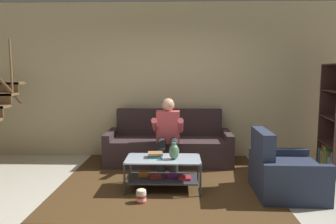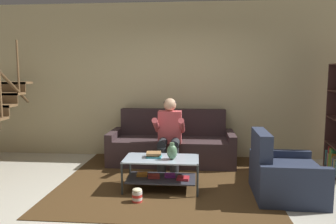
{
  "view_description": "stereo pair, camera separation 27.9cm",
  "coord_description": "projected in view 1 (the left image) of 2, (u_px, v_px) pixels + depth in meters",
  "views": [
    {
      "loc": [
        0.09,
        -3.8,
        1.62
      ],
      "look_at": [
        -0.05,
        1.0,
        1.03
      ],
      "focal_mm": 35.0,
      "sensor_mm": 36.0,
      "label": 1
    },
    {
      "loc": [
        0.37,
        -3.78,
        1.62
      ],
      "look_at": [
        -0.05,
        1.0,
        1.03
      ],
      "focal_mm": 35.0,
      "sensor_mm": 36.0,
      "label": 2
    }
  ],
  "objects": [
    {
      "name": "armchair",
      "position": [
        284.0,
        174.0,
        4.33
      ],
      "size": [
        0.85,
        0.96,
        0.86
      ],
      "color": "#293148",
      "rests_on": "ground"
    },
    {
      "name": "area_rug",
      "position": [
        166.0,
        176.0,
        5.09
      ],
      "size": [
        3.0,
        3.3,
        0.01
      ],
      "color": "#4A321A",
      "rests_on": "ground"
    },
    {
      "name": "vase",
      "position": [
        174.0,
        151.0,
        4.42
      ],
      "size": [
        0.14,
        0.14,
        0.23
      ],
      "color": "#4E7552",
      "rests_on": "coffee_table"
    },
    {
      "name": "couch",
      "position": [
        169.0,
        146.0,
        5.85
      ],
      "size": [
        2.19,
        0.85,
        0.94
      ],
      "color": "#3A2A2C",
      "rests_on": "ground"
    },
    {
      "name": "coffee_table",
      "position": [
        163.0,
        169.0,
        4.51
      ],
      "size": [
        1.02,
        0.55,
        0.44
      ],
      "color": "#A9BACB",
      "rests_on": "ground"
    },
    {
      "name": "book_stack",
      "position": [
        155.0,
        155.0,
        4.53
      ],
      "size": [
        0.22,
        0.19,
        0.07
      ],
      "color": "teal",
      "rests_on": "coffee_table"
    },
    {
      "name": "person_seated_center",
      "position": [
        168.0,
        132.0,
        5.3
      ],
      "size": [
        0.5,
        0.58,
        1.19
      ],
      "color": "#24282B",
      "rests_on": "ground"
    },
    {
      "name": "popcorn_tub",
      "position": [
        141.0,
        196.0,
        4.05
      ],
      "size": [
        0.13,
        0.13,
        0.18
      ],
      "color": "red",
      "rests_on": "ground"
    },
    {
      "name": "ground",
      "position": [
        170.0,
        206.0,
        3.97
      ],
      "size": [
        16.8,
        16.8,
        0.0
      ],
      "primitive_type": "plane",
      "color": "beige"
    },
    {
      "name": "back_partition",
      "position": [
        173.0,
        81.0,
        6.23
      ],
      "size": [
        8.4,
        0.12,
        2.9
      ],
      "primitive_type": "cube",
      "color": "#CBB98A",
      "rests_on": "ground"
    }
  ]
}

